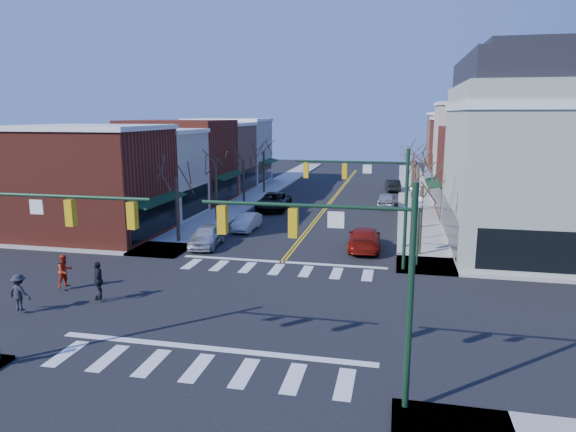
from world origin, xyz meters
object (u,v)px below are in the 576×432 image
Objects in this scene: victorian_corner at (548,152)px; pedestrian_dark_b at (19,292)px; lamppost_corner at (419,219)px; lamppost_midblock at (416,201)px; car_left_mid at (247,222)px; car_left_far at (273,202)px; pedestrian_dark_a at (98,280)px; car_right_far at (393,185)px; car_left_near at (207,236)px; car_right_near at (364,238)px; pedestrian_red_b at (65,271)px; car_right_mid at (386,200)px.

victorian_corner is 32.26m from pedestrian_dark_b.
lamppost_corner is 2.48× the size of pedestrian_dark_b.
car_left_mid is at bearing 175.51° from lamppost_midblock.
pedestrian_dark_a reaches higher than car_left_far.
victorian_corner is 28.22m from car_right_far.
victorian_corner is 3.29× the size of lamppost_corner.
victorian_corner is 7.49× the size of pedestrian_dark_a.
car_left_near is 0.85× the size of car_right_near.
victorian_corner is at bearing -140.53° from pedestrian_dark_b.
car_left_mid is 0.76× the size of car_right_near.
lamppost_corner reaches higher than car_right_near.
pedestrian_dark_a is (-23.80, -15.34, -5.56)m from victorian_corner.
lamppost_corner is 14.53m from car_left_near.
lamppost_corner is 31.76m from car_right_far.
car_right_near is at bearing 134.35° from lamppost_corner.
victorian_corner is 24.45m from car_left_far.
car_left_near is at bearing -162.30° from lamppost_midblock.
lamppost_midblock is at bearing -29.43° from pedestrian_red_b.
victorian_corner reaches higher than car_left_mid.
lamppost_midblock is 0.81× the size of car_right_near.
car_left_near is at bearing -101.39° from car_left_mid.
car_right_mid is (-10.70, 14.30, -5.92)m from victorian_corner.
car_right_far is at bearing -90.74° from car_right_mid.
car_left_far is 25.21m from pedestrian_red_b.
car_left_near is at bearing -100.42° from pedestrian_dark_b.
car_right_far is 42.98m from pedestrian_red_b.
lamppost_corner is 21.12m from car_left_far.
lamppost_corner reaches higher than car_left_far.
pedestrian_red_b is 0.93× the size of pedestrian_dark_a.
pedestrian_dark_a reaches higher than pedestrian_dark_b.
victorian_corner is 8.08× the size of pedestrian_red_b.
lamppost_corner is 20.57m from car_right_mid.
lamppost_corner is 0.96× the size of car_left_near.
pedestrian_dark_a is (-12.10, -12.82, 0.33)m from car_right_near.
lamppost_corner reaches higher than pedestrian_red_b.
car_right_far is at bearing 62.03° from car_left_near.
lamppost_corner is 15.19m from car_left_mid.
pedestrian_dark_a is 1.09× the size of pedestrian_dark_b.
pedestrian_red_b reaches higher than car_left_near.
car_left_near reaches higher than car_right_mid.
pedestrian_red_b is (-18.20, -14.66, -1.93)m from lamppost_midblock.
car_right_mid is 32.56m from pedestrian_red_b.
car_right_far is at bearing -104.64° from pedestrian_dark_b.
car_right_far is (0.46, 11.32, -0.02)m from car_right_mid.
car_left_far is at bearing 147.41° from pedestrian_dark_a.
car_left_near is at bearing 0.28° from pedestrian_red_b.
lamppost_midblock reaches higher than car_left_far.
car_right_mid is at bearing 99.85° from lamppost_midblock.
victorian_corner reaches higher than lamppost_corner.
pedestrian_dark_a is at bearing -135.23° from pedestrian_dark_b.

